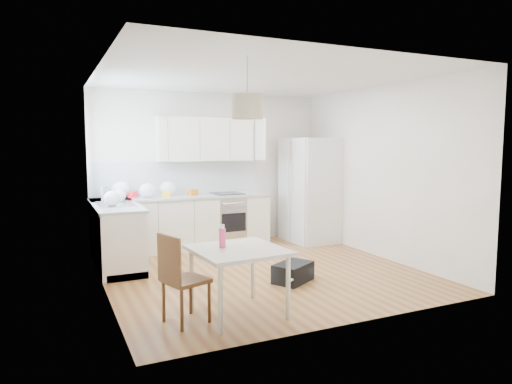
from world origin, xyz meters
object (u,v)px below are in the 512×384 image
(dining_table, at_px, (238,256))
(gym_bag, at_px, (293,272))
(dining_chair, at_px, (186,278))
(refrigerator, at_px, (311,190))

(dining_table, distance_m, gym_bag, 1.43)
(dining_chair, xyz_separation_m, gym_bag, (1.65, 0.75, -0.34))
(refrigerator, distance_m, dining_chair, 4.28)
(gym_bag, bearing_deg, refrigerator, 23.34)
(dining_table, xyz_separation_m, gym_bag, (1.09, 0.76, -0.51))
(refrigerator, bearing_deg, dining_table, -134.57)
(dining_table, xyz_separation_m, dining_chair, (-0.56, 0.02, -0.18))
(refrigerator, distance_m, gym_bag, 2.71)
(dining_table, distance_m, dining_chair, 0.59)
(dining_table, bearing_deg, dining_chair, 174.00)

